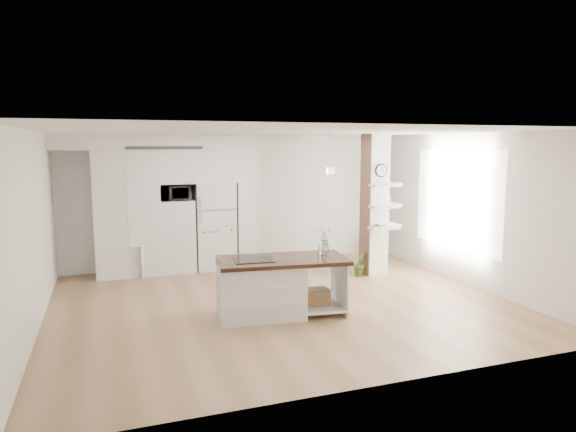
% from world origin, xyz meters
% --- Properties ---
extents(floor, '(7.00, 6.00, 0.01)m').
position_xyz_m(floor, '(0.00, 0.00, 0.00)').
color(floor, '#A47959').
rests_on(floor, ground).
extents(room, '(7.04, 6.04, 2.72)m').
position_xyz_m(room, '(0.00, 0.00, 1.86)').
color(room, white).
rests_on(room, ground).
extents(cabinet_wall, '(4.00, 0.71, 2.70)m').
position_xyz_m(cabinet_wall, '(-1.45, 2.67, 1.51)').
color(cabinet_wall, silver).
rests_on(cabinet_wall, floor).
extents(refrigerator, '(0.78, 0.69, 1.75)m').
position_xyz_m(refrigerator, '(-0.53, 2.68, 0.88)').
color(refrigerator, white).
rests_on(refrigerator, floor).
extents(column, '(0.69, 0.90, 2.70)m').
position_xyz_m(column, '(2.38, 1.13, 1.35)').
color(column, silver).
rests_on(column, floor).
extents(window, '(0.00, 2.40, 2.40)m').
position_xyz_m(window, '(3.48, 0.30, 1.50)').
color(window, white).
rests_on(window, room).
extents(pendant_light, '(0.12, 0.12, 0.10)m').
position_xyz_m(pendant_light, '(1.70, 0.15, 2.12)').
color(pendant_light, white).
rests_on(pendant_light, room).
extents(kitchen_island, '(1.98, 1.12, 1.42)m').
position_xyz_m(kitchen_island, '(-0.38, -0.48, 0.45)').
color(kitchen_island, silver).
rests_on(kitchen_island, floor).
extents(bookshelf, '(0.60, 0.47, 0.62)m').
position_xyz_m(bookshelf, '(-2.15, 2.49, 0.28)').
color(bookshelf, silver).
rests_on(bookshelf, floor).
extents(floor_plant_a, '(0.27, 0.22, 0.48)m').
position_xyz_m(floor_plant_a, '(1.96, 1.11, 0.24)').
color(floor_plant_a, '#3B6327').
rests_on(floor_plant_a, floor).
extents(floor_plant_b, '(0.30, 0.30, 0.52)m').
position_xyz_m(floor_plant_b, '(3.00, 2.50, 0.26)').
color(floor_plant_b, '#3B6327').
rests_on(floor_plant_b, floor).
extents(microwave, '(0.54, 0.37, 0.30)m').
position_xyz_m(microwave, '(-1.27, 2.62, 1.57)').
color(microwave, '#2D2D2D').
rests_on(microwave, cabinet_wall).
extents(shelf_plant, '(0.27, 0.23, 0.30)m').
position_xyz_m(shelf_plant, '(2.63, 1.30, 1.52)').
color(shelf_plant, '#3B6327').
rests_on(shelf_plant, column).
extents(decor_bowl, '(0.22, 0.22, 0.05)m').
position_xyz_m(decor_bowl, '(2.30, 0.90, 1.00)').
color(decor_bowl, white).
rests_on(decor_bowl, column).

